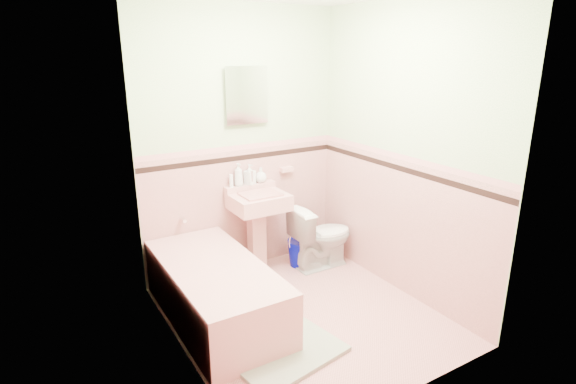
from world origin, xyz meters
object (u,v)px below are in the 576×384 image
bathtub (216,294)px  shoe (278,343)px  soap_bottle_right (261,175)px  bucket (301,252)px  soap_bottle_left (238,175)px  toilet (322,236)px  soap_bottle_mid (250,174)px  medicine_cabinet (246,95)px  sink (260,234)px

bathtub → shoe: bearing=-70.3°
soap_bottle_right → bucket: soap_bottle_right is taller
bathtub → shoe: 0.68m
soap_bottle_left → toilet: (0.72, -0.36, -0.65)m
soap_bottle_right → soap_bottle_mid: bearing=180.0°
medicine_cabinet → soap_bottle_left: size_ratio=2.12×
medicine_cabinet → bucket: bearing=-31.8°
bathtub → medicine_cabinet: size_ratio=3.27×
sink → soap_bottle_mid: bearing=89.8°
soap_bottle_right → bathtub: bearing=-138.4°
medicine_cabinet → soap_bottle_mid: (0.00, -0.03, -0.74)m
bucket → soap_bottle_right: bearing=142.8°
soap_bottle_right → bucket: 0.89m
soap_bottle_left → sink: bearing=-56.9°
soap_bottle_left → shoe: bearing=-104.4°
sink → soap_bottle_mid: size_ratio=4.17×
shoe → bathtub: bearing=93.9°
medicine_cabinet → shoe: size_ratio=3.43×
soap_bottle_left → shoe: soap_bottle_left is taller
soap_bottle_mid → toilet: size_ratio=0.30×
sink → soap_bottle_mid: 0.58m
medicine_cabinet → bucket: size_ratio=1.70×
bathtub → bucket: (1.11, 0.47, -0.09)m
sink → soap_bottle_right: (0.12, 0.18, 0.53)m
soap_bottle_left → soap_bottle_right: soap_bottle_left is taller
bucket → shoe: bucket is taller
toilet → soap_bottle_right: bearing=53.2°
soap_bottle_mid → toilet: soap_bottle_mid is taller
bathtub → shoe: size_ratio=11.22×
soap_bottle_left → shoe: (-0.34, -1.33, -0.91)m
medicine_cabinet → soap_bottle_right: bearing=-14.1°
bathtub → soap_bottle_right: 1.28m
shoe → soap_bottle_left: bearing=59.8°
sink → bucket: 0.51m
soap_bottle_right → bucket: (0.31, -0.24, -0.80)m
bucket → shoe: size_ratio=2.01×
soap_bottle_mid → bucket: size_ratio=0.72×
soap_bottle_left → toilet: bearing=-26.9°
bucket → bathtub: bearing=-157.1°
medicine_cabinet → soap_bottle_right: medicine_cabinet is taller
soap_bottle_left → toilet: 1.03m
bathtub → shoe: (0.22, -0.62, -0.17)m
sink → soap_bottle_mid: soap_bottle_mid is taller
toilet → shoe: 1.46m
soap_bottle_right → toilet: (0.48, -0.36, -0.61)m
sink → medicine_cabinet: (0.00, 0.21, 1.30)m
soap_bottle_mid → medicine_cabinet: bearing=91.3°
sink → soap_bottle_left: bearing=123.1°
medicine_cabinet → soap_bottle_right: size_ratio=3.17×
bathtub → bucket: bearing=22.9°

